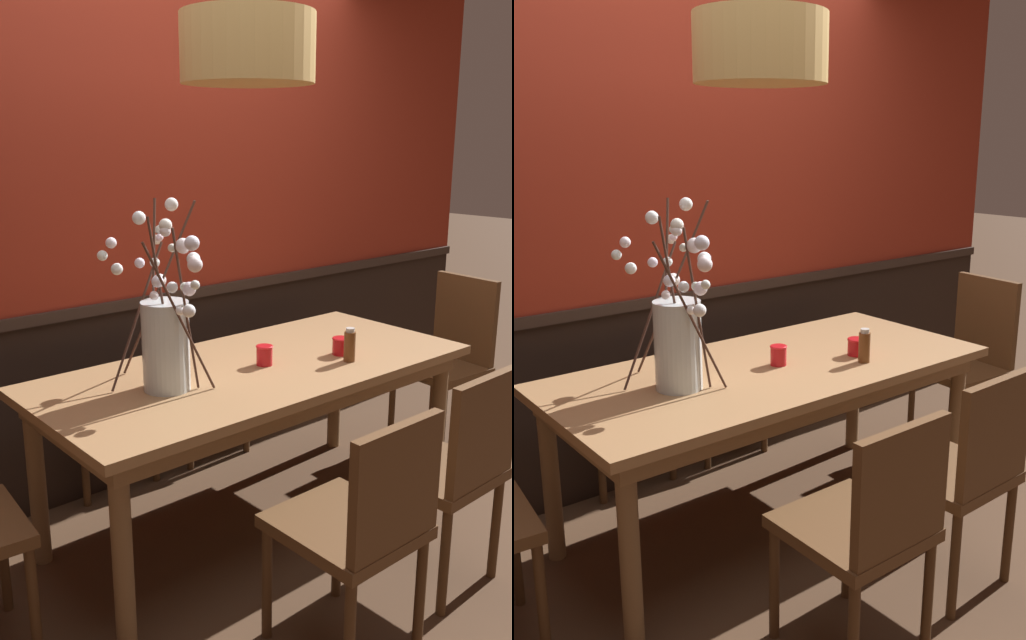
{
  "view_description": "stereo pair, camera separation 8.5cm",
  "coord_description": "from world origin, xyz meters",
  "views": [
    {
      "loc": [
        -1.81,
        -2.14,
        1.68
      ],
      "look_at": [
        0.0,
        0.0,
        0.95
      ],
      "focal_mm": 39.01,
      "sensor_mm": 36.0,
      "label": 1
    },
    {
      "loc": [
        -1.75,
        -2.2,
        1.68
      ],
      "look_at": [
        0.0,
        0.0,
        0.95
      ],
      "focal_mm": 39.01,
      "sensor_mm": 36.0,
      "label": 2
    }
  ],
  "objects": [
    {
      "name": "ground_plane",
      "position": [
        0.0,
        0.0,
        0.0
      ],
      "size": [
        24.0,
        24.0,
        0.0
      ],
      "primitive_type": "plane",
      "color": "#4C3321"
    },
    {
      "name": "back_wall",
      "position": [
        0.0,
        0.77,
        1.45
      ],
      "size": [
        4.74,
        0.14,
        2.92
      ],
      "color": "black",
      "rests_on": "ground"
    },
    {
      "name": "dining_table",
      "position": [
        0.0,
        0.0,
        0.67
      ],
      "size": [
        1.9,
        0.86,
        0.75
      ],
      "color": "#997047",
      "rests_on": "ground"
    },
    {
      "name": "chair_near_side_left",
      "position": [
        -0.27,
        -0.85,
        0.49
      ],
      "size": [
        0.41,
        0.44,
        0.87
      ],
      "color": "brown",
      "rests_on": "ground"
    },
    {
      "name": "chair_near_side_right",
      "position": [
        0.28,
        -0.81,
        0.5
      ],
      "size": [
        0.41,
        0.4,
        0.88
      ],
      "color": "brown",
      "rests_on": "ground"
    },
    {
      "name": "chair_far_side_left",
      "position": [
        -0.32,
        0.87,
        0.52
      ],
      "size": [
        0.44,
        0.39,
        0.94
      ],
      "color": "brown",
      "rests_on": "ground"
    },
    {
      "name": "chair_head_east_end",
      "position": [
        1.38,
        -0.03,
        0.53
      ],
      "size": [
        0.44,
        0.45,
        0.95
      ],
      "color": "brown",
      "rests_on": "ground"
    },
    {
      "name": "chair_far_side_right",
      "position": [
        0.27,
        0.86,
        0.5
      ],
      "size": [
        0.45,
        0.46,
        0.89
      ],
      "color": "brown",
      "rests_on": "ground"
    },
    {
      "name": "vase_with_blossoms",
      "position": [
        -0.44,
        0.01,
        0.96
      ],
      "size": [
        0.41,
        0.58,
        0.72
      ],
      "color": "silver",
      "rests_on": "dining_table"
    },
    {
      "name": "candle_holder_nearer_center",
      "position": [
        0.39,
        -0.13,
        0.79
      ],
      "size": [
        0.08,
        0.08,
        0.08
      ],
      "color": "red",
      "rests_on": "dining_table"
    },
    {
      "name": "candle_holder_nearer_edge",
      "position": [
        0.03,
        -0.02,
        0.79
      ],
      "size": [
        0.07,
        0.07,
        0.09
      ],
      "color": "red",
      "rests_on": "dining_table"
    },
    {
      "name": "condiment_bottle",
      "position": [
        0.34,
        -0.22,
        0.82
      ],
      "size": [
        0.05,
        0.05,
        0.15
      ],
      "color": "brown",
      "rests_on": "dining_table"
    },
    {
      "name": "pendant_lamp",
      "position": [
        -0.11,
        -0.09,
        1.99
      ],
      "size": [
        0.49,
        0.49,
        1.04
      ],
      "color": "tan"
    }
  ]
}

